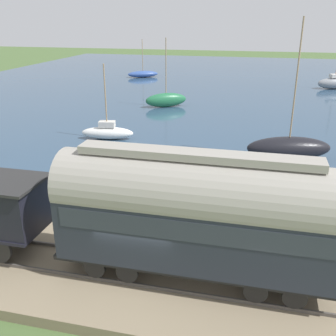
# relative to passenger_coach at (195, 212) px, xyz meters

# --- Properties ---
(ground_plane) EXTENTS (200.00, 200.00, 0.00)m
(ground_plane) POSITION_rel_passenger_coach_xyz_m (-0.20, 1.78, -3.02)
(ground_plane) COLOR #476033
(harbor_water) EXTENTS (80.00, 80.00, 0.01)m
(harbor_water) POSITION_rel_passenger_coach_xyz_m (43.17, 1.78, -3.02)
(harbor_water) COLOR #2D4760
(harbor_water) RESTS_ON ground
(rail_embankment) EXTENTS (5.73, 56.00, 0.53)m
(rail_embankment) POSITION_rel_passenger_coach_xyz_m (-0.00, 1.78, -2.82)
(rail_embankment) COLOR #84755B
(rail_embankment) RESTS_ON ground
(passenger_coach) EXTENTS (2.27, 9.28, 4.52)m
(passenger_coach) POSITION_rel_passenger_coach_xyz_m (0.00, 0.00, 0.00)
(passenger_coach) COLOR black
(passenger_coach) RESTS_ON rail_embankment
(sailboat_blue) EXTENTS (3.58, 4.83, 5.59)m
(sailboat_blue) POSITION_rel_passenger_coach_xyz_m (47.63, 16.24, -2.51)
(sailboat_blue) COLOR #335199
(sailboat_blue) RESTS_ON harbor_water
(sailboat_gray) EXTENTS (2.89, 4.67, 6.53)m
(sailboat_gray) POSITION_rel_passenger_coach_xyz_m (43.60, -10.73, -2.23)
(sailboat_gray) COLOR gray
(sailboat_gray) RESTS_ON harbor_water
(sailboat_white) EXTENTS (1.79, 4.12, 5.63)m
(sailboat_white) POSITION_rel_passenger_coach_xyz_m (16.00, 9.47, -2.46)
(sailboat_white) COLOR white
(sailboat_white) RESTS_ON harbor_water
(sailboat_green) EXTENTS (3.36, 4.36, 6.84)m
(sailboat_green) POSITION_rel_passenger_coach_xyz_m (28.13, 7.83, -2.27)
(sailboat_green) COLOR #236B42
(sailboat_green) RESTS_ON harbor_water
(sailboat_black) EXTENTS (3.08, 5.75, 8.82)m
(sailboat_black) POSITION_rel_passenger_coach_xyz_m (14.55, -3.76, -2.24)
(sailboat_black) COLOR black
(sailboat_black) RESTS_ON harbor_water
(rowboat_mid_harbor) EXTENTS (1.98, 1.87, 0.54)m
(rowboat_mid_harbor) POSITION_rel_passenger_coach_xyz_m (4.63, 7.16, -2.74)
(rowboat_mid_harbor) COLOR #B7B2A3
(rowboat_mid_harbor) RESTS_ON harbor_water
(rowboat_near_shore) EXTENTS (2.63, 2.63, 0.42)m
(rowboat_near_shore) POSITION_rel_passenger_coach_xyz_m (8.31, -5.37, -2.80)
(rowboat_near_shore) COLOR #B7B2A3
(rowboat_near_shore) RESTS_ON harbor_water
(rowboat_off_pier) EXTENTS (2.33, 2.57, 0.44)m
(rowboat_off_pier) POSITION_rel_passenger_coach_xyz_m (7.83, -1.29, -2.79)
(rowboat_off_pier) COLOR beige
(rowboat_off_pier) RESTS_ON harbor_water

